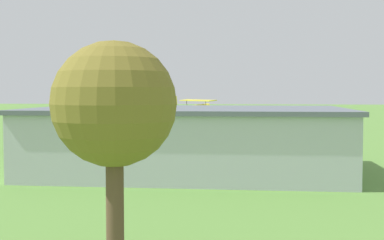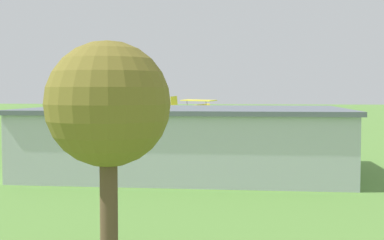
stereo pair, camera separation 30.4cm
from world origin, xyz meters
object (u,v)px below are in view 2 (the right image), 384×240
hangar (188,140)px  person_crossing_taxiway (322,151)px  truck_delivery_white (290,138)px  tree_by_windsock (108,106)px  person_near_hangar_door (160,144)px  person_beside_truck (182,144)px  windsock (164,99)px  biplane (192,108)px  person_at_fence_line (206,145)px  car_green (89,147)px  person_by_parked_cars (155,144)px  car_black (37,144)px

hangar → person_crossing_taxiway: hangar is taller
truck_delivery_white → tree_by_windsock: tree_by_windsock is taller
person_near_hangar_door → person_beside_truck: (-2.52, -0.36, 0.03)m
person_beside_truck → windsock: (6.53, -28.63, 4.64)m
biplane → person_near_hangar_door: size_ratio=4.56×
person_at_fence_line → tree_by_windsock: tree_by_windsock is taller
car_green → person_by_parked_cars: (-6.47, -4.15, -0.04)m
car_green → person_crossing_taxiway: size_ratio=2.77×
person_at_fence_line → tree_by_windsock: (0.59, 39.24, 5.40)m
truck_delivery_white → tree_by_windsock: bearing=76.1°
tree_by_windsock → windsock: size_ratio=1.36×
car_black → windsock: (-10.02, -29.51, 4.70)m
tree_by_windsock → windsock: 68.33m
car_green → biplane: bearing=-110.2°
person_crossing_taxiway → car_green: bearing=-3.1°
biplane → windsock: size_ratio=1.22×
car_black → person_at_fence_line: (-19.18, -0.97, -0.01)m
car_black → person_beside_truck: (-16.55, -0.88, 0.06)m
car_black → person_near_hangar_door: bearing=-177.9°
biplane → person_crossing_taxiway: bearing=121.7°
person_near_hangar_door → person_beside_truck: person_beside_truck is taller
car_black → truck_delivery_white: size_ratio=0.71×
biplane → truck_delivery_white: size_ratio=1.15×
biplane → person_crossing_taxiway: 29.92m
biplane → person_by_parked_cars: bearing=83.2°
hangar → person_beside_truck: 14.57m
person_at_fence_line → windsock: 30.34m
car_green → person_near_hangar_door: (-7.24, -2.89, 0.02)m
tree_by_windsock → person_by_parked_cars: bearing=-82.4°
truck_delivery_white → tree_by_windsock: size_ratio=0.78×
person_near_hangar_door → person_at_fence_line: bearing=-175.0°
person_crossing_taxiway → person_at_fence_line: person_at_fence_line is taller
person_by_parked_cars → truck_delivery_white: bearing=179.9°
hangar → person_crossing_taxiway: size_ratio=16.19×
person_near_hangar_door → tree_by_windsock: bearing=96.7°
car_green → person_crossing_taxiway: (-24.42, 1.32, -0.03)m
person_by_parked_cars → windsock: 28.31m
person_crossing_taxiway → person_at_fence_line: size_ratio=0.99×
biplane → person_at_fence_line: 21.22m
person_near_hangar_door → person_beside_truck: bearing=-171.9°
biplane → hangar: bearing=95.1°
person_near_hangar_door → car_black: bearing=2.1°
car_black → person_near_hangar_door: size_ratio=2.81×
truck_delivery_white → person_beside_truck: bearing=4.2°
person_near_hangar_door → windsock: windsock is taller
person_near_hangar_door → windsock: 29.63m
car_green → person_near_hangar_door: 7.80m
car_green → person_beside_truck: bearing=-161.6°
car_green → person_at_fence_line: person_at_fence_line is taller
car_green → person_near_hangar_door: size_ratio=2.62×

